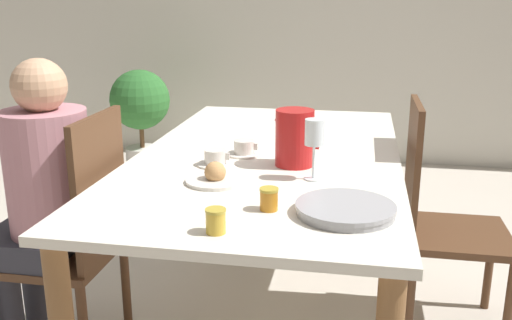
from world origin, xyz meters
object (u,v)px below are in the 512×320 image
object	(u,v)px
red_pitcher	(295,138)
teacup_across	(244,149)
chair_person_side	(75,237)
chair_opposite	(438,216)
jam_jar_amber	(216,220)
potted_plant	(140,107)
wine_glass_water	(314,135)
teacup_near_person	(215,159)
serving_tray	(345,209)
bread_plate	(215,177)
jam_jar_red	(269,198)
person_seated	(42,190)

from	to	relation	value
red_pitcher	teacup_across	xyz separation A→B (m)	(-0.21, 0.10, -0.08)
chair_person_side	teacup_across	bearing A→B (deg)	-65.20
teacup_across	chair_opposite	bearing A→B (deg)	14.05
teacup_across	jam_jar_amber	size ratio (longest dim) A/B	2.01
teacup_across	potted_plant	size ratio (longest dim) A/B	0.16
wine_glass_water	teacup_near_person	xyz separation A→B (m)	(-0.37, 0.10, -0.13)
chair_person_side	jam_jar_amber	bearing A→B (deg)	-125.55
chair_opposite	jam_jar_amber	xyz separation A→B (m)	(-0.69, -0.95, 0.31)
serving_tray	bread_plate	bearing A→B (deg)	153.95
wine_glass_water	jam_jar_amber	bearing A→B (deg)	-112.84
teacup_near_person	jam_jar_amber	distance (m)	0.62
chair_opposite	potted_plant	distance (m)	2.80
jam_jar_red	teacup_near_person	bearing A→B (deg)	122.82
teacup_across	wine_glass_water	bearing A→B (deg)	-41.42
chair_person_side	person_seated	bearing A→B (deg)	108.41
serving_tray	red_pitcher	bearing A→B (deg)	113.68
wine_glass_water	teacup_near_person	world-z (taller)	wine_glass_water
red_pitcher	teacup_near_person	size ratio (longest dim) A/B	1.54
teacup_near_person	jam_jar_amber	bearing A→B (deg)	-75.43
red_pitcher	potted_plant	size ratio (longest dim) A/B	0.25
jam_jar_amber	bread_plate	bearing A→B (deg)	104.63
jam_jar_amber	jam_jar_red	xyz separation A→B (m)	(0.11, 0.19, 0.00)
teacup_across	bread_plate	world-z (taller)	bread_plate
person_seated	bread_plate	world-z (taller)	person_seated
chair_person_side	red_pitcher	distance (m)	0.90
teacup_near_person	teacup_across	world-z (taller)	same
jam_jar_amber	potted_plant	size ratio (longest dim) A/B	0.08
bread_plate	jam_jar_red	xyz separation A→B (m)	(0.22, -0.22, 0.02)
person_seated	wine_glass_water	distance (m)	1.01
chair_person_side	jam_jar_amber	distance (m)	0.88
red_pitcher	jam_jar_red	size ratio (longest dim) A/B	3.10
teacup_across	jam_jar_red	xyz separation A→B (m)	(0.19, -0.57, 0.01)
jam_jar_amber	teacup_near_person	bearing A→B (deg)	104.57
person_seated	chair_person_side	bearing A→B (deg)	-71.59
chair_opposite	red_pitcher	bearing A→B (deg)	-62.32
red_pitcher	wine_glass_water	size ratio (longest dim) A/B	1.00
teacup_across	bread_plate	size ratio (longest dim) A/B	0.67
chair_opposite	wine_glass_water	bearing A→B (deg)	-46.98
chair_person_side	potted_plant	bearing A→B (deg)	15.97
person_seated	teacup_across	distance (m)	0.76
chair_opposite	jam_jar_red	xyz separation A→B (m)	(-0.58, -0.76, 0.31)
red_pitcher	jam_jar_amber	world-z (taller)	red_pitcher
red_pitcher	wine_glass_water	xyz separation A→B (m)	(0.08, -0.15, 0.05)
red_pitcher	teacup_across	world-z (taller)	red_pitcher
potted_plant	bread_plate	bearing A→B (deg)	-63.01
red_pitcher	bread_plate	distance (m)	0.35
person_seated	teacup_near_person	world-z (taller)	person_seated
serving_tray	person_seated	bearing A→B (deg)	166.90
potted_plant	chair_opposite	bearing A→B (deg)	-43.00
person_seated	red_pitcher	size ratio (longest dim) A/B	5.68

